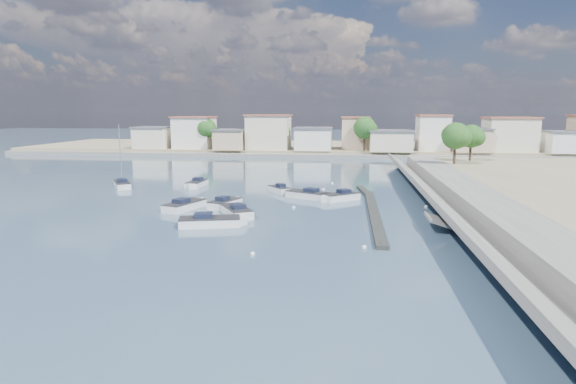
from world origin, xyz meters
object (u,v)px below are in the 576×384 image
at_px(motorboat_d, 339,197).
at_px(motorboat_e, 186,205).
at_px(motorboat_b, 226,203).
at_px(motorboat_c, 306,195).
at_px(motorboat_f, 279,190).
at_px(motorboat_a, 236,211).
at_px(motorboat_h, 213,222).
at_px(motorboat_g, 196,184).
at_px(sailboat, 122,184).

height_order(motorboat_d, motorboat_e, same).
bearing_deg(motorboat_b, motorboat_c, 38.69).
bearing_deg(motorboat_f, motorboat_a, -100.00).
bearing_deg(motorboat_f, motorboat_e, -126.00).
bearing_deg(motorboat_d, motorboat_b, -155.99).
relative_size(motorboat_f, motorboat_h, 0.60).
xyz_separation_m(motorboat_d, motorboat_f, (-7.97, 4.57, 0.00)).
distance_m(motorboat_b, motorboat_c, 10.70).
bearing_deg(motorboat_a, motorboat_g, 119.47).
height_order(motorboat_e, sailboat, sailboat).
bearing_deg(motorboat_e, motorboat_h, -55.33).
xyz_separation_m(motorboat_e, motorboat_g, (-3.67, 14.97, 0.00)).
height_order(motorboat_c, motorboat_g, same).
bearing_deg(motorboat_h, motorboat_d, 51.97).
bearing_deg(motorboat_c, motorboat_f, 138.33).
distance_m(motorboat_a, motorboat_d, 14.11).
xyz_separation_m(motorboat_a, motorboat_d, (10.45, 9.49, -0.00)).
xyz_separation_m(motorboat_c, motorboat_e, (-12.41, -8.34, -0.00)).
bearing_deg(sailboat, motorboat_e, -44.15).
bearing_deg(motorboat_d, motorboat_g, 158.97).
bearing_deg(motorboat_d, sailboat, 168.08).
bearing_deg(motorboat_e, motorboat_d, 23.56).
bearing_deg(motorboat_h, motorboat_e, 124.67).
xyz_separation_m(motorboat_b, motorboat_d, (12.46, 5.55, -0.00)).
relative_size(motorboat_a, motorboat_e, 0.93).
distance_m(motorboat_b, motorboat_h, 9.10).
height_order(motorboat_b, motorboat_e, same).
relative_size(motorboat_h, sailboat, 0.71).
xyz_separation_m(motorboat_d, motorboat_h, (-11.41, -14.59, 0.00)).
bearing_deg(motorboat_a, motorboat_h, -100.68).
bearing_deg(motorboat_e, motorboat_g, 103.79).
xyz_separation_m(motorboat_f, motorboat_h, (-3.44, -19.16, 0.00)).
bearing_deg(motorboat_g, motorboat_b, -59.85).
xyz_separation_m(motorboat_a, motorboat_c, (6.34, 10.62, 0.00)).
xyz_separation_m(motorboat_c, motorboat_h, (-7.30, -15.73, -0.00)).
bearing_deg(motorboat_e, motorboat_c, 33.90).
xyz_separation_m(motorboat_d, sailboat, (-30.60, 6.46, 0.04)).
relative_size(motorboat_e, sailboat, 0.67).
relative_size(motorboat_e, motorboat_g, 1.11).
distance_m(motorboat_c, motorboat_f, 5.16).
bearing_deg(motorboat_b, motorboat_f, 66.07).
distance_m(motorboat_h, sailboat, 28.48).
bearing_deg(motorboat_f, sailboat, 175.23).
bearing_deg(motorboat_g, motorboat_c, -22.40).
height_order(motorboat_c, motorboat_f, same).
height_order(motorboat_c, sailboat, sailboat).
bearing_deg(motorboat_g, sailboat, -172.83).
relative_size(motorboat_d, sailboat, 0.54).
relative_size(motorboat_b, motorboat_e, 0.82).
distance_m(motorboat_b, motorboat_d, 13.64).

